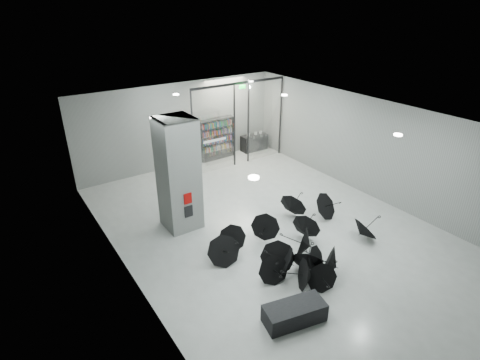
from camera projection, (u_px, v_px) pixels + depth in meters
room at (274, 154)px, 12.37m from camera, size 14.00×14.02×4.01m
column at (178, 175)px, 12.96m from camera, size 1.20×1.20×4.00m
fire_cabinet at (188, 199)px, 12.78m from camera, size 0.28×0.04×0.38m
info_panel at (189, 211)px, 12.99m from camera, size 0.30×0.03×0.42m
exit_sign at (242, 87)px, 17.12m from camera, size 0.30×0.06×0.15m
glass_partition at (240, 121)px, 17.97m from camera, size 5.06×0.08×4.00m
bench at (294, 313)px, 9.60m from camera, size 1.68×1.00×0.51m
bookshelf at (217, 139)px, 19.12m from camera, size 1.91×0.43×2.09m
shop_counter at (254, 143)px, 20.42m from camera, size 1.43×0.59×0.85m
umbrella_cluster at (296, 248)px, 12.00m from camera, size 5.83×4.58×1.26m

